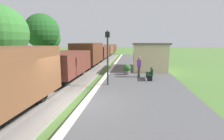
{
  "coord_description": "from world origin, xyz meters",
  "views": [
    {
      "loc": [
        2.65,
        -7.7,
        3.23
      ],
      "look_at": [
        1.28,
        3.75,
        1.24
      ],
      "focal_mm": 27.24,
      "sensor_mm": 36.0,
      "label": 1
    }
  ],
  "objects": [
    {
      "name": "ground_plane",
      "position": [
        0.0,
        0.0,
        0.0
      ],
      "size": [
        160.0,
        160.0,
        0.0
      ],
      "primitive_type": "plane",
      "color": "#517A38"
    },
    {
      "name": "bench_near_hut",
      "position": [
        4.06,
        5.55,
        0.72
      ],
      "size": [
        0.42,
        1.5,
        0.91
      ],
      "color": "#1E4C2D",
      "rests_on": "platform_slab"
    },
    {
      "name": "rail_far",
      "position": [
        -3.12,
        0.0,
        0.19
      ],
      "size": [
        0.07,
        60.0,
        0.14
      ],
      "primitive_type": "cube",
      "color": "slate",
      "rests_on": "track_ballast"
    },
    {
      "name": "person_waiting",
      "position": [
        3.22,
        6.31,
        1.18
      ],
      "size": [
        0.31,
        0.42,
        1.71
      ],
      "rotation": [
        0.0,
        0.0,
        3.35
      ],
      "color": "#38332D",
      "rests_on": "platform_slab"
    },
    {
      "name": "tree_field_left",
      "position": [
        -9.78,
        17.07,
        3.61
      ],
      "size": [
        3.25,
        3.25,
        5.25
      ],
      "color": "#4C3823",
      "rests_on": "ground"
    },
    {
      "name": "platform_edge_stripe",
      "position": [
        0.4,
        0.0,
        0.25
      ],
      "size": [
        0.36,
        60.0,
        0.01
      ],
      "primitive_type": "cube",
      "color": "silver",
      "rests_on": "platform_slab"
    },
    {
      "name": "freight_train",
      "position": [
        -2.4,
        13.73,
        1.51
      ],
      "size": [
        2.5,
        39.2,
        2.72
      ],
      "color": "brown",
      "rests_on": "rail_near"
    },
    {
      "name": "tree_trackside_far",
      "position": [
        -8.06,
        11.81,
        4.36
      ],
      "size": [
        4.06,
        4.06,
        6.4
      ],
      "color": "#4C3823",
      "rests_on": "ground"
    },
    {
      "name": "tree_trackside_mid",
      "position": [
        -6.46,
        3.27,
        3.79
      ],
      "size": [
        3.77,
        3.77,
        5.68
      ],
      "color": "#4C3823",
      "rests_on": "ground"
    },
    {
      "name": "platform_slab",
      "position": [
        3.2,
        0.0,
        0.12
      ],
      "size": [
        6.0,
        60.0,
        0.25
      ],
      "primitive_type": "cube",
      "color": "#565659",
      "rests_on": "ground"
    },
    {
      "name": "potted_planter",
      "position": [
        2.22,
        7.3,
        0.72
      ],
      "size": [
        0.64,
        0.64,
        0.92
      ],
      "color": "slate",
      "rests_on": "platform_slab"
    },
    {
      "name": "track_ballast",
      "position": [
        -2.4,
        0.0,
        0.06
      ],
      "size": [
        3.8,
        60.0,
        0.12
      ],
      "primitive_type": "cube",
      "color": "gray",
      "rests_on": "ground"
    },
    {
      "name": "rail_near",
      "position": [
        -1.68,
        0.0,
        0.19
      ],
      "size": [
        0.07,
        60.0,
        0.14
      ],
      "primitive_type": "cube",
      "color": "slate",
      "rests_on": "track_ballast"
    },
    {
      "name": "station_hut",
      "position": [
        4.4,
        10.96,
        1.65
      ],
      "size": [
        3.5,
        5.8,
        2.78
      ],
      "color": "beige",
      "rests_on": "platform_slab"
    },
    {
      "name": "lamp_post_near",
      "position": [
        1.02,
        3.53,
        2.8
      ],
      "size": [
        0.28,
        0.28,
        3.7
      ],
      "color": "#193823",
      "rests_on": "platform_slab"
    }
  ]
}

